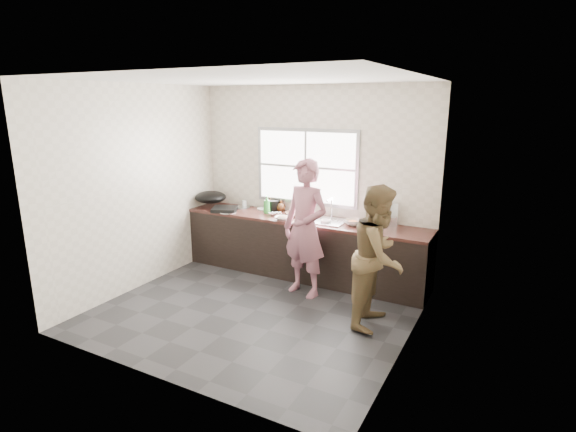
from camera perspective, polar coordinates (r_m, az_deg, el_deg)
The scene contains 30 objects.
floor at distance 5.60m, azimuth -4.13°, elevation -11.87°, with size 3.60×3.20×0.01m, color #28282B.
ceiling at distance 5.04m, azimuth -4.70°, elevation 17.02°, with size 3.60×3.20×0.01m, color silver.
wall_back at distance 6.54m, azimuth 3.18°, elevation 4.48°, with size 3.60×0.01×2.70m, color beige.
wall_left at distance 6.29m, azimuth -18.44°, elevation 3.38°, with size 0.01×3.20×2.70m, color beige.
wall_right at distance 4.47m, azimuth 15.53°, elevation -0.63°, with size 0.01×3.20×2.70m, color beige.
wall_front at distance 3.94m, azimuth -17.01°, elevation -2.75°, with size 3.60×0.01×2.70m, color silver.
cabinet at distance 6.49m, azimuth 1.89°, elevation -4.15°, with size 3.60×0.62×0.82m, color black.
countertop at distance 6.37m, azimuth 1.92°, elevation -0.47°, with size 3.60×0.64×0.04m, color #391C17.
sink at distance 6.22m, azimuth 4.82°, elevation -0.64°, with size 0.55×0.45×0.02m, color silver.
faucet at distance 6.36m, azimuth 5.56°, elevation 1.04°, with size 0.02×0.02×0.30m, color silver.
window_frame at distance 6.53m, azimuth 2.35°, elevation 6.26°, with size 1.60×0.05×1.10m, color #9EA0A5.
window_glazing at distance 6.51m, azimuth 2.26°, elevation 6.23°, with size 1.50×0.01×1.00m, color white.
woman at distance 5.76m, azimuth 2.20°, elevation -2.14°, with size 0.61×0.40×1.67m, color #B0697B.
person_side at distance 5.08m, azimuth 11.46°, elevation -5.04°, with size 0.78×0.61×1.61m, color brown.
cutting_board at distance 6.55m, azimuth 1.37°, elevation 0.31°, with size 0.40×0.40×0.04m, color #331E13.
cleaver at distance 6.51m, azimuth -1.66°, elevation 0.43°, with size 0.20×0.10×0.01m, color silver.
bowl_mince at distance 6.27m, azimuth -0.72°, elevation -0.27°, with size 0.20×0.20×0.05m, color silver.
bowl_crabs at distance 6.07m, azimuth 8.29°, elevation -0.87°, with size 0.19×0.19×0.06m, color silver.
bowl_held at distance 6.13m, azimuth 4.80°, elevation -0.63°, with size 0.18×0.18×0.06m, color white.
black_pot at distance 6.83m, azimuth -1.92°, elevation 1.40°, with size 0.22×0.22×0.16m, color black.
plate_food at distance 6.90m, azimuth -3.06°, elevation 0.93°, with size 0.21×0.21×0.02m, color silver.
bottle_green at distance 6.63m, azimuth -2.72°, elevation 1.48°, with size 0.10×0.10×0.27m, color green.
bottle_brown_tall at distance 6.85m, azimuth -2.30°, elevation 1.56°, with size 0.08×0.09×0.19m, color #412C10.
bottle_brown_short at distance 6.76m, azimuth -0.89°, elevation 1.27°, with size 0.12×0.12×0.16m, color #462411.
glass_jar at distance 7.10m, azimuth -5.56°, elevation 1.60°, with size 0.07×0.07×0.10m, color white.
burner at distance 6.86m, azimuth -8.06°, elevation 0.88°, with size 0.36×0.36×0.05m, color black.
wok at distance 7.14m, azimuth -9.80°, elevation 2.37°, with size 0.49×0.49×0.18m, color black.
dish_rack at distance 6.16m, azimuth 11.70°, elevation 0.43°, with size 0.42×0.29×0.31m, color silver.
pot_lid_left at distance 6.76m, azimuth -7.60°, elevation 0.51°, with size 0.27×0.27×0.01m, color silver.
pot_lid_right at distance 7.03m, azimuth -5.99°, elevation 1.11°, with size 0.28×0.28×0.01m, color silver.
Camera 1 is at (2.71, -4.24, 2.46)m, focal length 28.00 mm.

